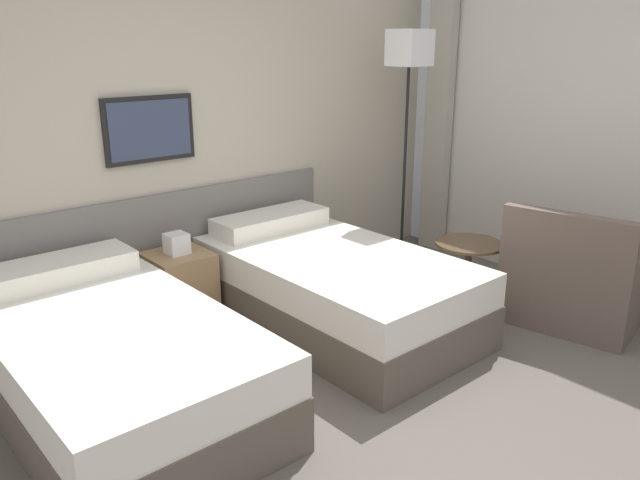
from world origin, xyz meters
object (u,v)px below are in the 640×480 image
bed_near_door (113,362)px  nightstand (180,287)px  side_table (468,261)px  bed_near_window (334,287)px  armchair (573,284)px  floor_lamp (409,64)px

bed_near_door → nightstand: same height
nightstand → side_table: nightstand is taller
nightstand → side_table: size_ratio=1.31×
bed_near_door → side_table: (2.52, -0.42, 0.08)m
bed_near_door → bed_near_window: same height
nightstand → armchair: bearing=-40.4°
nightstand → armchair: (2.08, -1.77, 0.01)m
side_table → bed_near_window: bearing=155.9°
floor_lamp → bed_near_window: bearing=-159.8°
bed_near_window → bed_near_door: bearing=180.0°
nightstand → floor_lamp: size_ratio=0.33×
bed_near_window → armchair: (1.29, -1.05, 0.00)m
floor_lamp → side_table: bearing=-105.3°
armchair → bed_near_door: bearing=58.6°
floor_lamp → armchair: floor_lamp is taller
bed_near_door → side_table: size_ratio=3.92×
armchair → floor_lamp: bearing=-6.7°
bed_near_door → armchair: armchair is taller
armchair → bed_near_window: bearing=39.5°
bed_near_window → floor_lamp: size_ratio=0.99×
bed_near_door → armchair: (2.87, -1.05, 0.00)m
bed_near_window → nightstand: bearing=137.9°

